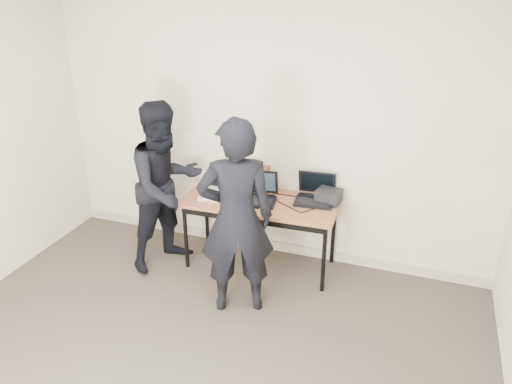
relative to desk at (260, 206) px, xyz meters
The scene contains 13 objects.
room 2.02m from the desk, 91.10° to the right, with size 4.60×4.60×2.80m.
desk is the anchor object (origin of this frame).
laptop_beige 0.45m from the desk, behind, with size 0.31×0.30×0.23m.
laptop_center 0.13m from the desk, 154.03° to the left, with size 0.41×0.40×0.28m.
laptop_right 0.54m from the desk, 20.99° to the left, with size 0.39×0.38×0.27m.
leather_satchel 0.34m from the desk, 128.24° to the left, with size 0.38×0.24×0.25m.
tissue 0.44m from the desk, 122.97° to the left, with size 0.13×0.10×0.08m, color white.
equipment_box 0.67m from the desk, 16.95° to the left, with size 0.22×0.19×0.13m, color black.
power_brick 0.29m from the desk, 142.67° to the right, with size 0.08×0.05×0.03m, color black.
cables 0.08m from the desk, ahead, with size 1.15×0.41×0.01m.
person_typist 0.73m from the desk, 87.39° to the right, with size 0.64×0.42×1.75m, color black.
person_observer 0.93m from the desk, 165.58° to the right, with size 0.82×0.64×1.68m, color black.
baseboard 0.70m from the desk, 96.21° to the left, with size 4.50×0.03×0.10m, color #B7AE97.
Camera 1 is at (1.45, -2.21, 2.78)m, focal length 35.00 mm.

